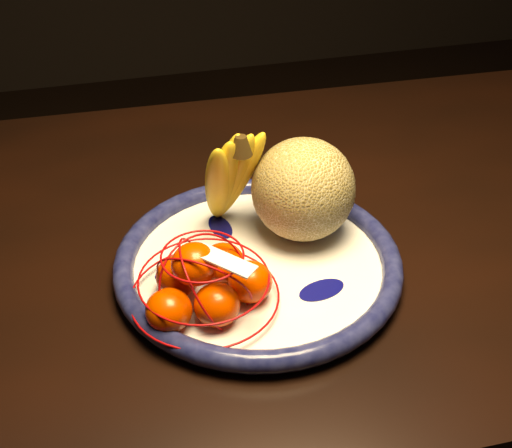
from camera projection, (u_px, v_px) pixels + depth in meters
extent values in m
cube|color=black|center=(337.00, 220.00, 0.97)|extent=(1.43, 0.89, 0.04)
cylinder|color=white|center=(258.00, 267.00, 0.84)|extent=(0.34, 0.34, 0.01)
torus|color=#090C35|center=(258.00, 260.00, 0.84)|extent=(0.38, 0.38, 0.03)
cylinder|color=white|center=(258.00, 269.00, 0.85)|extent=(0.17, 0.17, 0.01)
ellipsoid|color=#0B0C5F|center=(322.00, 290.00, 0.80)|extent=(0.14, 0.09, 0.00)
ellipsoid|color=#0B0C5F|center=(220.00, 227.00, 0.90)|extent=(0.07, 0.12, 0.00)
ellipsoid|color=#0B0C5F|center=(175.00, 276.00, 0.82)|extent=(0.11, 0.07, 0.00)
sphere|color=olive|center=(303.00, 189.00, 0.85)|extent=(0.14, 0.14, 0.14)
ellipsoid|color=gold|center=(218.00, 181.00, 0.85)|extent=(0.05, 0.10, 0.16)
ellipsoid|color=gold|center=(223.00, 178.00, 0.85)|extent=(0.05, 0.10, 0.17)
ellipsoid|color=gold|center=(227.00, 174.00, 0.86)|extent=(0.06, 0.09, 0.17)
ellipsoid|color=gold|center=(233.00, 174.00, 0.86)|extent=(0.08, 0.09, 0.17)
ellipsoid|color=gold|center=(238.00, 172.00, 0.86)|extent=(0.10, 0.09, 0.16)
cone|color=black|center=(226.00, 126.00, 0.81)|extent=(0.03, 0.03, 0.03)
ellipsoid|color=#EA3F00|center=(169.00, 310.00, 0.73)|extent=(0.05, 0.05, 0.05)
ellipsoid|color=#EA3F00|center=(217.00, 305.00, 0.74)|extent=(0.05, 0.05, 0.05)
ellipsoid|color=#EA3F00|center=(250.00, 282.00, 0.77)|extent=(0.05, 0.05, 0.05)
ellipsoid|color=#EA3F00|center=(178.00, 276.00, 0.78)|extent=(0.05, 0.05, 0.05)
ellipsoid|color=#EA3F00|center=(223.00, 263.00, 0.80)|extent=(0.05, 0.05, 0.05)
ellipsoid|color=#EA3F00|center=(195.00, 264.00, 0.74)|extent=(0.05, 0.05, 0.05)
torus|color=#A00709|center=(205.00, 295.00, 0.77)|extent=(0.20, 0.20, 0.00)
torus|color=#A00709|center=(204.00, 279.00, 0.76)|extent=(0.17, 0.17, 0.00)
torus|color=#A00709|center=(202.00, 255.00, 0.74)|extent=(0.11, 0.11, 0.00)
torus|color=#A00709|center=(204.00, 284.00, 0.76)|extent=(0.13, 0.10, 0.11)
torus|color=#A00709|center=(204.00, 284.00, 0.76)|extent=(0.06, 0.13, 0.11)
torus|color=#A00709|center=(204.00, 284.00, 0.76)|extent=(0.13, 0.11, 0.11)
cube|color=white|center=(225.00, 260.00, 0.72)|extent=(0.07, 0.07, 0.01)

